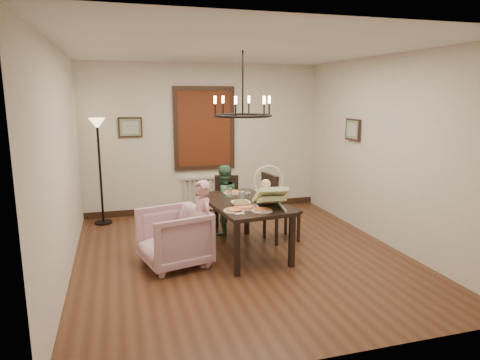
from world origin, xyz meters
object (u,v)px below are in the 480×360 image
dining_table (243,208)px  drinking_glass (241,195)px  armchair (174,237)px  elderly_woman (202,230)px  chair_right (282,206)px  baby_bouncer (270,194)px  floor_lamp (100,173)px  chair_far (226,204)px  seated_man (223,206)px

dining_table → drinking_glass: bearing=75.9°
armchair → elderly_woman: elderly_woman is taller
chair_right → baby_bouncer: 0.99m
floor_lamp → armchair: bearing=-66.7°
drinking_glass → baby_bouncer: bearing=-67.9°
chair_far → drinking_glass: 0.98m
dining_table → baby_bouncer: (0.25, -0.43, 0.28)m
drinking_glass → elderly_woman: bearing=-147.7°
floor_lamp → chair_right: bearing=-32.1°
chair_far → floor_lamp: (-1.99, 0.97, 0.45)m
baby_bouncer → drinking_glass: bearing=119.8°
elderly_woman → drinking_glass: 0.86m
chair_far → chair_right: bearing=-28.6°
chair_far → armchair: size_ratio=1.08×
seated_man → drinking_glass: 0.81m
chair_far → armchair: 1.61m
seated_man → floor_lamp: bearing=-49.3°
chair_right → armchair: 1.82m
dining_table → drinking_glass: (0.02, 0.13, 0.15)m
dining_table → armchair: (-1.00, -0.19, -0.28)m
elderly_woman → drinking_glass: size_ratio=6.77×
chair_far → baby_bouncer: 1.57m
dining_table → chair_right: chair_right is taller
chair_right → elderly_woman: 1.51m
dining_table → chair_far: chair_far is taller
floor_lamp → baby_bouncer: bearing=-48.0°
seated_man → chair_right: bearing=129.0°
elderly_woman → seated_man: bearing=139.1°
chair_right → drinking_glass: chair_right is taller
baby_bouncer → elderly_woman: bearing=178.6°
chair_right → baby_bouncer: baby_bouncer is taller
armchair → drinking_glass: (1.02, 0.33, 0.44)m
baby_bouncer → drinking_glass: (-0.23, 0.56, -0.13)m
seated_man → baby_bouncer: 1.41m
armchair → floor_lamp: bearing=-170.7°
baby_bouncer → drinking_glass: baby_bouncer is taller
dining_table → chair_right: (0.73, 0.34, -0.12)m
elderly_woman → baby_bouncer: bearing=66.7°
armchair → elderly_woman: size_ratio=0.88×
elderly_woman → drinking_glass: (0.66, 0.42, 0.34)m
elderly_woman → armchair: bearing=-118.7°
drinking_glass → floor_lamp: floor_lamp is taller
dining_table → seated_man: 0.88m
dining_table → elderly_woman: 0.73m
chair_far → dining_table: bearing=-74.7°
dining_table → elderly_woman: (-0.65, -0.29, -0.19)m
drinking_glass → seated_man: bearing=96.8°
chair_right → baby_bouncer: bearing=139.4°
chair_far → seated_man: size_ratio=0.96×
armchair → drinking_glass: drinking_glass is taller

